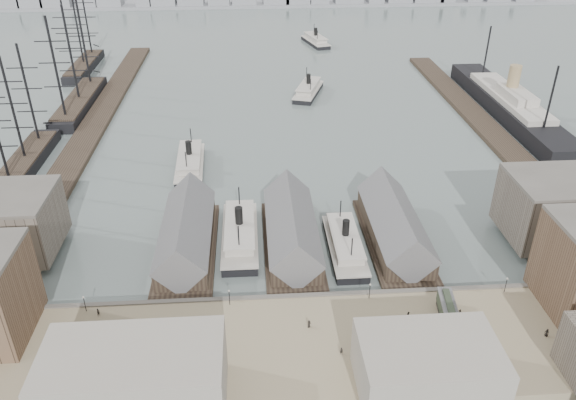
{
  "coord_description": "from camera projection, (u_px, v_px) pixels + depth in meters",
  "views": [
    {
      "loc": [
        -9.06,
        -100.3,
        80.48
      ],
      "look_at": [
        0.0,
        30.0,
        6.0
      ],
      "focal_mm": 35.0,
      "sensor_mm": 36.0,
      "label": 1
    }
  ],
  "objects": [
    {
      "name": "tram",
      "position": [
        448.0,
        312.0,
        114.18
      ],
      "size": [
        4.45,
        11.65,
        4.04
      ],
      "rotation": [
        0.0,
        0.0,
        -0.14
      ],
      "color": "black",
      "rests_on": "quay"
    },
    {
      "name": "pedestrian_5",
      "position": [
        341.0,
        351.0,
        106.48
      ],
      "size": [
        0.63,
        0.5,
        1.59
      ],
      "primitive_type": "imported",
      "rotation": [
        0.0,
        0.0,
        0.14
      ],
      "color": "black",
      "rests_on": "quay"
    },
    {
      "name": "pedestrian_6",
      "position": [
        408.0,
        315.0,
        115.03
      ],
      "size": [
        0.8,
        0.97,
        1.81
      ],
      "primitive_type": "imported",
      "rotation": [
        0.0,
        0.0,
        1.43
      ],
      "color": "black",
      "rests_on": "quay"
    },
    {
      "name": "sailing_ship_near",
      "position": [
        18.0,
        170.0,
        173.64
      ],
      "size": [
        8.81,
        60.7,
        36.23
      ],
      "color": "black",
      "rests_on": "ground"
    },
    {
      "name": "ocean_steamer",
      "position": [
        509.0,
        104.0,
        219.92
      ],
      "size": [
        13.4,
        97.9,
        19.58
      ],
      "color": "black",
      "rests_on": "ground"
    },
    {
      "name": "pedestrian_3",
      "position": [
        215.0,
        347.0,
        107.29
      ],
      "size": [
        0.99,
        1.11,
        1.8
      ],
      "primitive_type": "imported",
      "rotation": [
        0.0,
        0.0,
        0.93
      ],
      "color": "black",
      "rests_on": "quay"
    },
    {
      "name": "horse_cart_left",
      "position": [
        112.0,
        337.0,
        109.78
      ],
      "size": [
        4.6,
        1.56,
        1.49
      ],
      "rotation": [
        0.0,
        0.0,
        1.55
      ],
      "color": "black",
      "rests_on": "quay"
    },
    {
      "name": "pedestrian_2",
      "position": [
        159.0,
        324.0,
        112.8
      ],
      "size": [
        1.03,
        1.23,
        1.65
      ],
      "primitive_type": "imported",
      "rotation": [
        0.0,
        0.0,
        4.25
      ],
      "color": "black",
      "rests_on": "quay"
    },
    {
      "name": "street_bldg_center",
      "position": [
        428.0,
        367.0,
        97.34
      ],
      "size": [
        24.0,
        16.0,
        10.0
      ],
      "primitive_type": "cube",
      "color": "gray",
      "rests_on": "quay"
    },
    {
      "name": "ferry_open_far",
      "position": [
        316.0,
        40.0,
        315.99
      ],
      "size": [
        14.58,
        28.11,
        9.62
      ],
      "rotation": [
        0.0,
        0.0,
        0.25
      ],
      "color": "black",
      "rests_on": "ground"
    },
    {
      "name": "far_shore",
      "position": [
        257.0,
        0.0,
        414.84
      ],
      "size": [
        500.0,
        40.0,
        15.72
      ],
      "color": "gray",
      "rests_on": "ground"
    },
    {
      "name": "ferry_open_near",
      "position": [
        190.0,
        162.0,
        178.94
      ],
      "size": [
        9.52,
        28.7,
        10.15
      ],
      "rotation": [
        0.0,
        0.0,
        0.04
      ],
      "color": "black",
      "rests_on": "ground"
    },
    {
      "name": "horse_cart_center",
      "position": [
        207.0,
        344.0,
        108.0
      ],
      "size": [
        4.99,
        2.14,
        1.61
      ],
      "rotation": [
        0.0,
        0.0,
        1.77
      ],
      "color": "black",
      "rests_on": "quay"
    },
    {
      "name": "sailing_ship_mid",
      "position": [
        80.0,
        101.0,
        227.41
      ],
      "size": [
        9.83,
        56.81,
        40.42
      ],
      "color": "black",
      "rests_on": "ground"
    },
    {
      "name": "ferry_docked_west",
      "position": [
        240.0,
        233.0,
        142.57
      ],
      "size": [
        8.96,
        29.87,
        10.67
      ],
      "color": "black",
      "rests_on": "ground"
    },
    {
      "name": "lamp_post_near_e",
      "position": [
        370.0,
        288.0,
        119.84
      ],
      "size": [
        0.44,
        0.44,
        3.92
      ],
      "color": "black",
      "rests_on": "quay"
    },
    {
      "name": "lamp_post_near_w",
      "position": [
        229.0,
        294.0,
        118.03
      ],
      "size": [
        0.44,
        0.44,
        3.92
      ],
      "color": "black",
      "rests_on": "quay"
    },
    {
      "name": "west_wharf",
      "position": [
        94.0,
        126.0,
        209.5
      ],
      "size": [
        10.0,
        220.0,
        1.6
      ],
      "primitive_type": "cube",
      "color": "#2D231C",
      "rests_on": "ground"
    },
    {
      "name": "pedestrian_9",
      "position": [
        547.0,
        333.0,
        110.67
      ],
      "size": [
        1.03,
        0.99,
        1.77
      ],
      "primitive_type": "imported",
      "rotation": [
        0.0,
        0.0,
        5.59
      ],
      "color": "black",
      "rests_on": "quay"
    },
    {
      "name": "warehouse_east_back",
      "position": [
        564.0,
        208.0,
        139.73
      ],
      "size": [
        28.0,
        20.0,
        15.0
      ],
      "primitive_type": "cube",
      "color": "#60564C",
      "rests_on": "east_land"
    },
    {
      "name": "lamp_post_far_w",
      "position": [
        84.0,
        301.0,
        116.22
      ],
      "size": [
        0.44,
        0.44,
        3.92
      ],
      "color": "black",
      "rests_on": "quay"
    },
    {
      "name": "quay",
      "position": [
        306.0,
        349.0,
        109.51
      ],
      "size": [
        180.0,
        30.0,
        2.0
      ],
      "primitive_type": "cube",
      "color": "gray",
      "rests_on": "ground"
    },
    {
      "name": "seawall",
      "position": [
        299.0,
        299.0,
        122.26
      ],
      "size": [
        180.0,
        1.2,
        2.3
      ],
      "primitive_type": "cube",
      "color": "#59544C",
      "rests_on": "ground"
    },
    {
      "name": "street_bldg_west",
      "position": [
        135.0,
        379.0,
        93.83
      ],
      "size": [
        30.0,
        16.0,
        12.0
      ],
      "primitive_type": "cube",
      "color": "gray",
      "rests_on": "quay"
    },
    {
      "name": "ferry_docked_east",
      "position": [
        345.0,
        244.0,
        138.86
      ],
      "size": [
        8.07,
        26.91,
        9.61
      ],
      "color": "black",
      "rests_on": "ground"
    },
    {
      "name": "ferry_shed_center",
      "position": [
        292.0,
        231.0,
        139.66
      ],
      "size": [
        14.0,
        42.0,
        12.6
      ],
      "color": "#2D231C",
      "rests_on": "ground"
    },
    {
      "name": "sailing_ship_far",
      "position": [
        84.0,
        65.0,
        273.02
      ],
      "size": [
        8.81,
        48.96,
        36.23
      ],
      "color": "black",
      "rests_on": "ground"
    },
    {
      "name": "east_wharf",
      "position": [
        485.0,
        126.0,
        209.63
      ],
      "size": [
        10.0,
        180.0,
        1.6
      ],
      "primitive_type": "cube",
      "color": "#2D231C",
      "rests_on": "ground"
    },
    {
      "name": "pedestrian_1",
      "position": [
        109.0,
        355.0,
        105.67
      ],
      "size": [
        0.97,
        0.91,
        1.59
      ],
      "primitive_type": "imported",
      "rotation": [
        0.0,
        0.0,
        3.69
      ],
      "color": "black",
      "rests_on": "quay"
    },
    {
      "name": "pedestrian_7",
      "position": [
        443.0,
        336.0,
        110.0
      ],
      "size": [
        1.16,
        1.21,
        1.65
      ],
      "primitive_type": "imported",
      "rotation": [
        0.0,
        0.0,
        4.01
      ],
      "color": "black",
      "rests_on": "quay"
    },
    {
      "name": "ferry_open_mid",
      "position": [
        308.0,
        90.0,
        241.26
      ],
      "size": [
        16.2,
        28.25,
        9.67
      ],
      "rotation": [
        0.0,
        0.0,
        -0.32
      ],
      "color": "black",
      "rests_on": "ground"
    },
    {
      "name": "pedestrian_4",
      "position": [
        309.0,
        324.0,
        112.94
      ],
      "size": [
        0.96,
        0.96,
        1.68
      ],
      "primitive_type": "imported",
      "rotation": [
        0.0,
        0.0,
        0.78
      ],
      "color": "black",
      "rests_on": "quay"
    },
    {
      "name": "ferry_shed_west",
      "position": [
        187.0,
        235.0,
        138.1
      ],
      "size": [
        14.0,
        42.0,
        12.6
      ],
      "color": "#2D231C",
      "rests_on": "ground"
    },
    {
      "name": "pedestrian_8",
      "position": [
        460.0,
        313.0,
        115.91
      ],
      "size": [
        0.69,
        1.05,
        1.66
      ],
      "primitive_type": "imported",
      "rotation": [
        0.0,
        0.0,
        5.03
      ],
      "color": "black",
      "rests_on": "quay"
    },
    {
      "name": "warehouse_west_back",
      "position": [
        0.0,
        224.0,
        134.26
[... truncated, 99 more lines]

